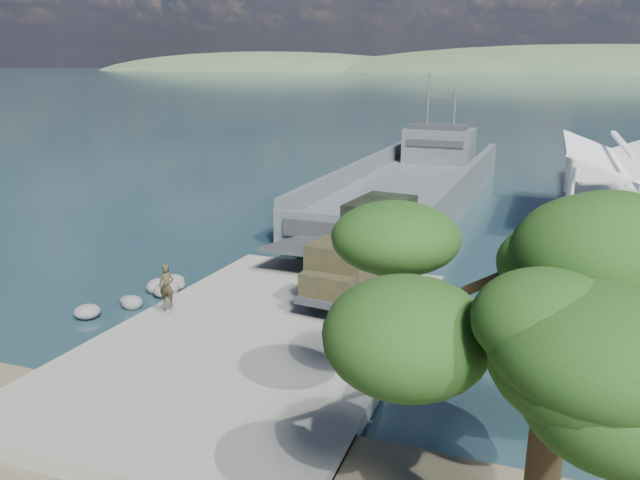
{
  "coord_description": "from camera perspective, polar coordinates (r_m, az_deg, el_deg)",
  "views": [
    {
      "loc": [
        8.88,
        -19.55,
        9.72
      ],
      "look_at": [
        -0.36,
        6.0,
        1.88
      ],
      "focal_mm": 35.0,
      "sensor_mm": 36.0,
      "label": 1
    }
  ],
  "objects": [
    {
      "name": "ground",
      "position": [
        23.57,
        -4.19,
        -8.3
      ],
      "size": [
        1400.0,
        1400.0,
        0.0
      ],
      "primitive_type": "plane",
      "color": "#19333C",
      "rests_on": "ground"
    },
    {
      "name": "shoreline_rocks",
      "position": [
        26.9,
        -15.97,
        -5.74
      ],
      "size": [
        3.2,
        5.6,
        0.9
      ],
      "primitive_type": null,
      "color": "#5B5B58",
      "rests_on": "ground"
    },
    {
      "name": "landing_craft",
      "position": [
        44.66,
        8.3,
        4.39
      ],
      "size": [
        9.22,
        32.64,
        9.62
      ],
      "rotation": [
        0.0,
        0.0,
        -0.04
      ],
      "color": "#3E4649",
      "rests_on": "ground"
    },
    {
      "name": "boat_ramp",
      "position": [
        22.64,
        -5.24,
        -8.7
      ],
      "size": [
        10.0,
        18.0,
        0.5
      ],
      "primitive_type": "cube",
      "color": "gray",
      "rests_on": "ground"
    },
    {
      "name": "military_truck",
      "position": [
        25.97,
        4.37,
        -0.69
      ],
      "size": [
        3.27,
        7.77,
        3.5
      ],
      "rotation": [
        0.0,
        0.0,
        -0.13
      ],
      "color": "black",
      "rests_on": "boat_ramp"
    },
    {
      "name": "pier",
      "position": [
        39.39,
        25.44,
        2.62
      ],
      "size": [
        6.4,
        44.0,
        6.1
      ],
      "color": "beige",
      "rests_on": "ground"
    },
    {
      "name": "overhang_tree",
      "position": [
        11.53,
        18.6,
        -4.92
      ],
      "size": [
        7.91,
        7.28,
        7.18
      ],
      "color": "#342114",
      "rests_on": "ground"
    },
    {
      "name": "soldier",
      "position": [
        23.94,
        -13.78,
        -4.95
      ],
      "size": [
        0.64,
        0.47,
        1.63
      ],
      "primitive_type": "imported",
      "rotation": [
        0.0,
        0.0,
        0.14
      ],
      "color": "black",
      "rests_on": "boat_ramp"
    },
    {
      "name": "distant_headlands",
      "position": [
        581.09,
        24.67,
        13.73
      ],
      "size": [
        1000.0,
        240.0,
        48.0
      ],
      "primitive_type": null,
      "color": "#395636",
      "rests_on": "ground"
    },
    {
      "name": "sailboat_near",
      "position": [
        55.64,
        27.05,
        4.7
      ],
      "size": [
        3.16,
        6.46,
        7.57
      ],
      "rotation": [
        0.0,
        0.0,
        0.23
      ],
      "color": "white",
      "rests_on": "ground"
    }
  ]
}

